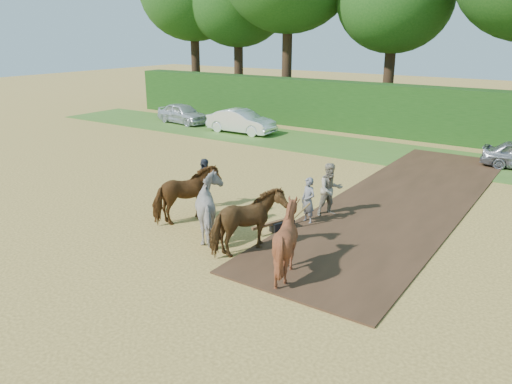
{
  "coord_description": "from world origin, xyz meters",
  "views": [
    {
      "loc": [
        6.83,
        -10.47,
        6.03
      ],
      "look_at": [
        -1.2,
        1.29,
        1.4
      ],
      "focal_mm": 35.0,
      "sensor_mm": 36.0,
      "label": 1
    }
  ],
  "objects": [
    {
      "name": "plough_team",
      "position": [
        -1.38,
        0.34,
        0.92
      ],
      "size": [
        6.44,
        4.76,
        1.85
      ],
      "color": "brown",
      "rests_on": "ground"
    },
    {
      "name": "ground",
      "position": [
        0.0,
        0.0,
        0.0
      ],
      "size": [
        120.0,
        120.0,
        0.0
      ],
      "primitive_type": "plane",
      "color": "gold",
      "rests_on": "ground"
    },
    {
      "name": "earth_strip",
      "position": [
        1.5,
        7.0,
        0.03
      ],
      "size": [
        4.5,
        17.0,
        0.05
      ],
      "primitive_type": "cube",
      "color": "#472D1C",
      "rests_on": "ground"
    },
    {
      "name": "grass_verge",
      "position": [
        0.0,
        14.0,
        0.01
      ],
      "size": [
        50.0,
        5.0,
        0.03
      ],
      "primitive_type": "cube",
      "color": "#38601E",
      "rests_on": "ground"
    },
    {
      "name": "parked_cars",
      "position": [
        3.29,
        14.2,
        0.71
      ],
      "size": [
        36.63,
        3.26,
        1.47
      ],
      "color": "silver",
      "rests_on": "ground"
    },
    {
      "name": "spectator_far",
      "position": [
        -4.13,
        2.37,
        0.89
      ],
      "size": [
        0.67,
        1.12,
        1.79
      ],
      "primitive_type": "imported",
      "rotation": [
        0.0,
        0.0,
        1.81
      ],
      "color": "#292D36",
      "rests_on": "ground"
    },
    {
      "name": "hedgerow",
      "position": [
        0.0,
        18.5,
        1.5
      ],
      "size": [
        46.0,
        1.6,
        3.0
      ],
      "primitive_type": "cube",
      "color": "#14380F",
      "rests_on": "ground"
    },
    {
      "name": "spectator_near",
      "position": [
        -0.1,
        4.12,
        0.92
      ],
      "size": [
        1.09,
        1.13,
        1.84
      ],
      "primitive_type": "imported",
      "rotation": [
        0.0,
        0.0,
        0.95
      ],
      "color": "#B8B190",
      "rests_on": "ground"
    }
  ]
}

